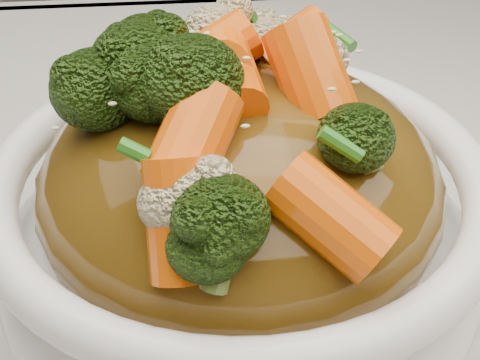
{
  "coord_description": "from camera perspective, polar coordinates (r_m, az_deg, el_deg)",
  "views": [
    {
      "loc": [
        -0.05,
        -0.3,
        1.03
      ],
      "look_at": [
        -0.03,
        -0.02,
        0.83
      ],
      "focal_mm": 55.0,
      "sensor_mm": 36.0,
      "label": 1
    }
  ],
  "objects": [
    {
      "name": "tablecloth",
      "position": [
        0.43,
        3.1,
        -9.08
      ],
      "size": [
        1.2,
        0.8,
        0.04
      ],
      "primitive_type": "cube",
      "color": "silver",
      "rests_on": "dining_table"
    },
    {
      "name": "bowl",
      "position": [
        0.37,
        -0.0,
        -4.56
      ],
      "size": [
        0.28,
        0.28,
        0.09
      ],
      "primitive_type": null,
      "rotation": [
        0.0,
        0.0,
        -0.2
      ],
      "color": "white",
      "rests_on": "tablecloth"
    },
    {
      "name": "sauce_base",
      "position": [
        0.35,
        -0.0,
        -0.44
      ],
      "size": [
        0.22,
        0.22,
        0.1
      ],
      "primitive_type": "ellipsoid",
      "rotation": [
        0.0,
        0.0,
        -0.2
      ],
      "color": "#563A0E",
      "rests_on": "bowl"
    },
    {
      "name": "carrots",
      "position": [
        0.31,
        -0.0,
        9.86
      ],
      "size": [
        0.22,
        0.22,
        0.06
      ],
      "primitive_type": null,
      "rotation": [
        0.0,
        0.0,
        -0.2
      ],
      "color": "#FC6308",
      "rests_on": "sauce_base"
    },
    {
      "name": "broccoli",
      "position": [
        0.31,
        -0.0,
        9.68
      ],
      "size": [
        0.22,
        0.22,
        0.05
      ],
      "primitive_type": null,
      "rotation": [
        0.0,
        0.0,
        -0.2
      ],
      "color": "black",
      "rests_on": "sauce_base"
    },
    {
      "name": "cauliflower",
      "position": [
        0.31,
        -0.0,
        9.32
      ],
      "size": [
        0.22,
        0.22,
        0.04
      ],
      "primitive_type": null,
      "rotation": [
        0.0,
        0.0,
        -0.2
      ],
      "color": "beige",
      "rests_on": "sauce_base"
    },
    {
      "name": "scallions",
      "position": [
        0.31,
        0.0,
        10.05
      ],
      "size": [
        0.17,
        0.17,
        0.02
      ],
      "primitive_type": null,
      "rotation": [
        0.0,
        0.0,
        -0.2
      ],
      "color": "#27741A",
      "rests_on": "sauce_base"
    },
    {
      "name": "sesame_seeds",
      "position": [
        0.31,
        0.0,
        10.05
      ],
      "size": [
        0.2,
        0.2,
        0.01
      ],
      "primitive_type": null,
      "rotation": [
        0.0,
        0.0,
        -0.2
      ],
      "color": "beige",
      "rests_on": "sauce_base"
    }
  ]
}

